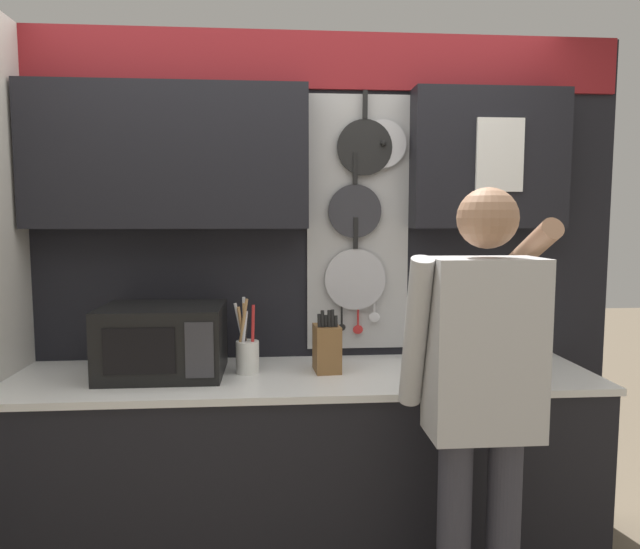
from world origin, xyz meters
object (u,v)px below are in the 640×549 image
(knife_block, at_px, (327,348))
(utensil_crock, at_px, (247,352))
(person, at_px, (482,384))
(microwave, at_px, (163,340))

(knife_block, relative_size, utensil_crock, 0.84)
(knife_block, bearing_deg, utensil_crock, 179.82)
(knife_block, relative_size, person, 0.17)
(microwave, bearing_deg, knife_block, 0.05)
(microwave, bearing_deg, person, -26.44)
(microwave, height_order, knife_block, microwave)
(knife_block, distance_m, utensil_crock, 0.36)
(microwave, height_order, utensil_crock, utensil_crock)
(microwave, relative_size, knife_block, 1.83)
(microwave, bearing_deg, utensil_crock, 0.27)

